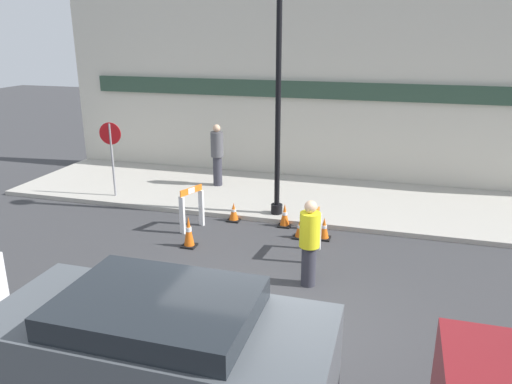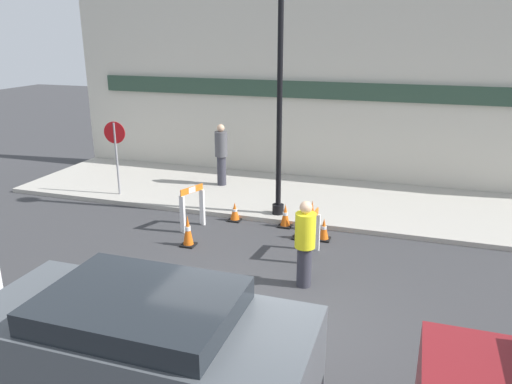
% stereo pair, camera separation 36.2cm
% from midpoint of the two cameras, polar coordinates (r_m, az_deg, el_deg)
% --- Properties ---
extents(ground_plane, '(60.00, 60.00, 0.00)m').
position_cam_midpoint_polar(ground_plane, '(8.07, 1.88, -15.80)').
color(ground_plane, '#38383A').
extents(sidewalk_slab, '(18.00, 3.95, 0.12)m').
position_cam_midpoint_polar(sidewalk_slab, '(13.79, 9.47, -1.01)').
color(sidewalk_slab, '#ADA89E').
rests_on(sidewalk_slab, ground_plane).
extents(storefront_facade, '(18.00, 0.22, 5.50)m').
position_cam_midpoint_polar(storefront_facade, '(15.19, 11.24, 11.08)').
color(storefront_facade, beige).
rests_on(storefront_facade, ground_plane).
extents(streetlamp_post, '(0.44, 0.44, 5.97)m').
position_cam_midpoint_polar(streetlamp_post, '(11.75, 3.70, 15.12)').
color(streetlamp_post, black).
rests_on(streetlamp_post, sidewalk_slab).
extents(stop_sign, '(0.60, 0.11, 2.04)m').
position_cam_midpoint_polar(stop_sign, '(14.10, -15.03, 5.10)').
color(stop_sign, gray).
rests_on(stop_sign, sidewalk_slab).
extents(barricade_0, '(0.20, 0.78, 0.96)m').
position_cam_midpoint_polar(barricade_0, '(10.34, 7.41, -4.76)').
color(barricade_0, white).
rests_on(barricade_0, ground_plane).
extents(barricade_1, '(0.37, 0.70, 1.04)m').
position_cam_midpoint_polar(barricade_1, '(11.78, -6.40, -1.69)').
color(barricade_1, white).
rests_on(barricade_1, ground_plane).
extents(traffic_cone_0, '(0.30, 0.30, 0.71)m').
position_cam_midpoint_polar(traffic_cone_0, '(10.92, -6.85, -4.46)').
color(traffic_cone_0, black).
rests_on(traffic_cone_0, ground_plane).
extents(traffic_cone_1, '(0.30, 0.30, 0.73)m').
position_cam_midpoint_polar(traffic_cone_1, '(11.78, 7.29, -2.71)').
color(traffic_cone_1, black).
rests_on(traffic_cone_1, ground_plane).
extents(traffic_cone_2, '(0.30, 0.30, 0.51)m').
position_cam_midpoint_polar(traffic_cone_2, '(11.30, 8.67, -4.29)').
color(traffic_cone_2, black).
rests_on(traffic_cone_2, ground_plane).
extents(traffic_cone_3, '(0.30, 0.30, 0.47)m').
position_cam_midpoint_polar(traffic_cone_3, '(12.30, -1.60, -2.31)').
color(traffic_cone_3, black).
rests_on(traffic_cone_3, ground_plane).
extents(traffic_cone_4, '(0.30, 0.30, 0.57)m').
position_cam_midpoint_polar(traffic_cone_4, '(11.93, 4.24, -2.76)').
color(traffic_cone_4, black).
rests_on(traffic_cone_4, ground_plane).
extents(traffic_cone_5, '(0.30, 0.30, 0.47)m').
position_cam_midpoint_polar(traffic_cone_5, '(11.32, 5.94, -4.26)').
color(traffic_cone_5, black).
rests_on(traffic_cone_5, ground_plane).
extents(person_worker, '(0.53, 0.53, 1.64)m').
position_cam_midpoint_polar(person_worker, '(9.05, 6.76, -5.67)').
color(person_worker, '#33333D').
rests_on(person_worker, ground_plane).
extents(person_pedestrian, '(0.44, 0.44, 1.81)m').
position_cam_midpoint_polar(person_pedestrian, '(14.60, -3.29, 4.50)').
color(person_pedestrian, '#33333D').
rests_on(person_pedestrian, sidewalk_slab).
extents(parked_car_1, '(3.85, 1.87, 1.76)m').
position_cam_midpoint_polar(parked_car_1, '(6.04, -10.90, -17.79)').
color(parked_car_1, '#4C5156').
rests_on(parked_car_1, ground_plane).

